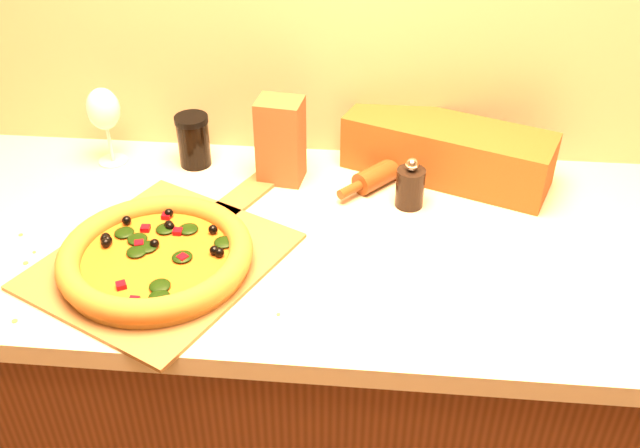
{
  "coord_description": "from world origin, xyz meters",
  "views": [
    {
      "loc": [
        0.08,
        0.33,
        1.71
      ],
      "look_at": [
        -0.01,
        1.38,
        0.96
      ],
      "focal_mm": 40.0,
      "sensor_mm": 36.0,
      "label": 1
    }
  ],
  "objects": [
    {
      "name": "wine_glass",
      "position": [
        -0.5,
        1.65,
        1.02
      ],
      "size": [
        0.07,
        0.07,
        0.18
      ],
      "color": "silver",
      "rests_on": "countertop"
    },
    {
      "name": "pizza_peel",
      "position": [
        -0.29,
        1.33,
        0.9
      ],
      "size": [
        0.51,
        0.59,
        0.01
      ],
      "rotation": [
        0.0,
        0.0,
        -0.46
      ],
      "color": "brown",
      "rests_on": "countertop"
    },
    {
      "name": "rolling_pin",
      "position": [
        0.13,
        1.66,
        0.92
      ],
      "size": [
        0.25,
        0.27,
        0.05
      ],
      "rotation": [
        0.0,
        0.0,
        0.83
      ],
      "color": "#613110",
      "rests_on": "countertop"
    },
    {
      "name": "dark_jar",
      "position": [
        -0.32,
        1.66,
        0.96
      ],
      "size": [
        0.07,
        0.07,
        0.12
      ],
      "color": "black",
      "rests_on": "countertop"
    },
    {
      "name": "cabinet",
      "position": [
        0.0,
        1.43,
        0.43
      ],
      "size": [
        2.8,
        0.65,
        0.86
      ],
      "primitive_type": "cube",
      "color": "#4E2610",
      "rests_on": "ground"
    },
    {
      "name": "bread_bag",
      "position": [
        0.23,
        1.67,
        0.96
      ],
      "size": [
        0.45,
        0.29,
        0.12
      ],
      "primitive_type": "cube",
      "rotation": [
        0.0,
        0.0,
        -0.37
      ],
      "color": "brown",
      "rests_on": "countertop"
    },
    {
      "name": "countertop",
      "position": [
        0.0,
        1.43,
        0.88
      ],
      "size": [
        2.84,
        0.68,
        0.04
      ],
      "primitive_type": "cube",
      "color": "beige",
      "rests_on": "cabinet"
    },
    {
      "name": "pizza",
      "position": [
        -0.3,
        1.29,
        0.93
      ],
      "size": [
        0.34,
        0.34,
        0.05
      ],
      "color": "#AB742A",
      "rests_on": "pizza_peel"
    },
    {
      "name": "paper_bag",
      "position": [
        -0.12,
        1.62,
        0.99
      ],
      "size": [
        0.1,
        0.08,
        0.18
      ],
      "primitive_type": "cube",
      "rotation": [
        0.0,
        0.0,
        -0.13
      ],
      "color": "brown",
      "rests_on": "countertop"
    },
    {
      "name": "pepper_grinder",
      "position": [
        0.15,
        1.54,
        0.94
      ],
      "size": [
        0.06,
        0.06,
        0.11
      ],
      "color": "black",
      "rests_on": "countertop"
    },
    {
      "name": "bottle_cap",
      "position": [
        -0.36,
        1.29,
        0.9
      ],
      "size": [
        0.04,
        0.04,
        0.01
      ],
      "primitive_type": "cylinder",
      "rotation": [
        0.0,
        0.0,
        -0.27
      ],
      "color": "black",
      "rests_on": "countertop"
    }
  ]
}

